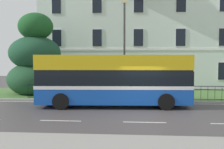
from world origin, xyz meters
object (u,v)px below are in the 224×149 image
street_lamp_post (124,41)px  litter_bin (55,88)px  evergreen_tree (35,62)px  single_decker_bus (114,79)px  georgian_townhouse (138,28)px

street_lamp_post → litter_bin: 6.12m
evergreen_tree → single_decker_bus: evergreen_tree is taller
litter_bin → evergreen_tree: bearing=140.0°
street_lamp_post → litter_bin: size_ratio=5.60×
evergreen_tree → single_decker_bus: bearing=-35.5°
single_decker_bus → litter_bin: size_ratio=7.51×
evergreen_tree → litter_bin: (2.03, -1.71, -1.89)m
georgian_townhouse → evergreen_tree: (-8.16, -9.11, -3.45)m
single_decker_bus → street_lamp_post: size_ratio=1.34×
single_decker_bus → evergreen_tree: bearing=141.2°
evergreen_tree → georgian_townhouse: bearing=48.1°
evergreen_tree → litter_bin: bearing=-40.0°
georgian_townhouse → evergreen_tree: size_ratio=2.88×
single_decker_bus → litter_bin: (-4.55, 2.99, -0.92)m
single_decker_bus → street_lamp_post: street_lamp_post is taller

